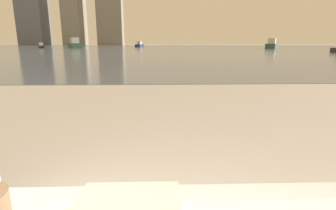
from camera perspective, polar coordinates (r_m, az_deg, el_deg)
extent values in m
cube|color=silver|center=(0.82, -8.46, -21.18)|extent=(0.30, 0.22, 0.04)
cube|color=slate|center=(61.91, -1.93, 12.43)|extent=(180.00, 110.00, 0.01)
cube|color=#2D2D33|center=(57.99, -25.86, 11.31)|extent=(2.11, 3.02, 0.50)
cube|color=silver|center=(57.99, -25.92, 11.84)|extent=(1.11, 1.28, 0.57)
cube|color=navy|center=(67.64, -6.24, 12.72)|extent=(2.02, 3.80, 0.63)
cube|color=silver|center=(67.64, -6.26, 13.29)|extent=(1.18, 1.52, 0.72)
cube|color=#335647|center=(56.83, -19.60, 12.08)|extent=(4.21, 5.72, 0.96)
cube|color=silver|center=(56.83, -19.68, 13.11)|extent=(2.17, 2.45, 1.10)
cube|color=#335647|center=(54.16, 21.63, 11.84)|extent=(3.94, 5.22, 0.88)
cube|color=silver|center=(54.15, 21.71, 12.84)|extent=(2.01, 2.25, 1.00)
cube|color=slate|center=(130.52, -27.62, 19.57)|extent=(10.05, 10.76, 36.58)
cube|color=gray|center=(123.93, -19.80, 18.53)|extent=(7.10, 13.32, 27.37)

